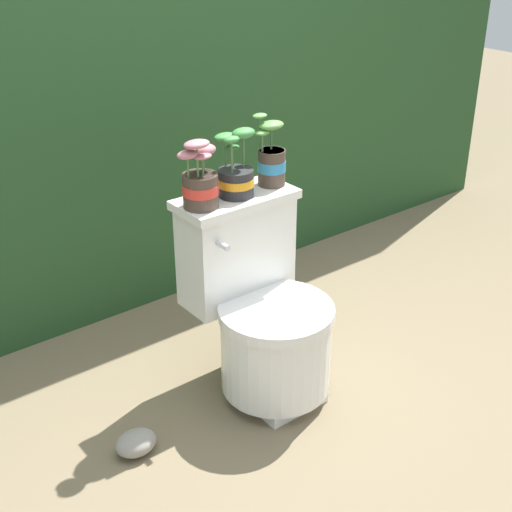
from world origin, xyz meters
TOP-DOWN VIEW (x-y plane):
  - ground_plane at (0.00, 0.00)m, footprint 12.00×12.00m
  - hedge_backdrop at (0.00, 1.24)m, footprint 4.30×0.84m
  - toilet at (-0.02, 0.07)m, footprint 0.42×0.52m
  - potted_plant_left at (-0.17, 0.20)m, footprint 0.15×0.12m
  - potted_plant_midleft at (-0.02, 0.21)m, footprint 0.14×0.14m
  - potted_plant_middle at (0.14, 0.22)m, footprint 0.12×0.10m
  - garden_stone at (-0.56, 0.04)m, footprint 0.14×0.11m

SIDE VIEW (x-z plane):
  - ground_plane at x=0.00m, z-range 0.00..0.00m
  - garden_stone at x=-0.56m, z-range 0.00..0.07m
  - toilet at x=-0.02m, z-range -0.04..0.65m
  - potted_plant_midleft at x=-0.02m, z-range 0.66..0.88m
  - potted_plant_left at x=-0.17m, z-range 0.67..0.90m
  - potted_plant_middle at x=0.14m, z-range 0.66..0.91m
  - hedge_backdrop at x=0.00m, z-range 0.00..1.57m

